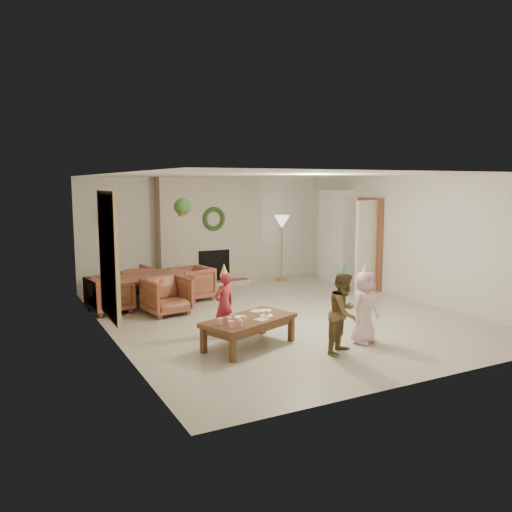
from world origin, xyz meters
TOP-DOWN VIEW (x-y plane):
  - floor at (0.00, 0.00)m, footprint 7.00×7.00m
  - ceiling at (0.00, 0.00)m, footprint 7.00×7.00m
  - wall_back at (0.00, 3.50)m, footprint 7.00×0.00m
  - wall_front at (0.00, -3.50)m, footprint 7.00×0.00m
  - wall_left at (-3.00, 0.00)m, footprint 0.00×7.00m
  - wall_right at (3.00, 0.00)m, footprint 0.00×7.00m
  - fireplace_mass at (0.00, 3.30)m, footprint 2.50×0.40m
  - fireplace_hearth at (0.00, 2.95)m, footprint 1.60×0.30m
  - fireplace_firebox at (0.00, 3.12)m, footprint 0.75×0.12m
  - fireplace_wreath at (0.00, 3.07)m, footprint 0.54×0.10m
  - floor_lamp_base at (1.75, 3.00)m, footprint 0.30×0.30m
  - floor_lamp_post at (1.75, 3.00)m, footprint 0.03×0.03m
  - floor_lamp_shade at (1.75, 3.00)m, footprint 0.38×0.38m
  - bookshelf_carcass at (2.84, 2.30)m, footprint 0.30×1.00m
  - bookshelf_shelf_a at (2.82, 2.30)m, footprint 0.30×0.92m
  - bookshelf_shelf_b at (2.82, 2.30)m, footprint 0.30×0.92m
  - bookshelf_shelf_c at (2.82, 2.30)m, footprint 0.30×0.92m
  - bookshelf_shelf_d at (2.82, 2.30)m, footprint 0.30×0.92m
  - books_row_lower at (2.80, 2.15)m, footprint 0.20×0.40m
  - books_row_mid at (2.80, 2.35)m, footprint 0.20×0.44m
  - books_row_upper at (2.80, 2.20)m, footprint 0.20×0.36m
  - door_frame at (2.96, 1.20)m, footprint 0.05×0.86m
  - door_leaf at (2.58, 0.82)m, footprint 0.77×0.32m
  - curtain_panel at (-2.96, 0.20)m, footprint 0.06×1.20m
  - dining_table at (-1.92, 1.78)m, footprint 1.88×1.25m
  - dining_chair_near at (-1.79, 1.02)m, footprint 0.84×0.85m
  - dining_chair_far at (-2.05, 2.53)m, footprint 0.84×0.85m
  - dining_chair_left at (-2.68, 1.65)m, footprint 0.85×0.84m
  - dining_chair_right at (-0.98, 1.94)m, footprint 0.85×0.84m
  - hanging_plant_cord at (-1.30, 1.50)m, footprint 0.01×0.01m
  - hanging_plant_pot at (-1.30, 1.50)m, footprint 0.16×0.16m
  - hanging_plant_foliage at (-1.30, 1.50)m, footprint 0.32×0.32m
  - coffee_table_top at (-1.32, -1.35)m, footprint 1.55×1.15m
  - coffee_table_apron at (-1.32, -1.35)m, footprint 1.41×1.01m
  - coffee_leg_fl at (-1.80, -1.84)m, footprint 0.10×0.10m
  - coffee_leg_fr at (-0.62, -1.38)m, footprint 0.10×0.10m
  - coffee_leg_bl at (-2.01, -1.31)m, footprint 0.10×0.10m
  - coffee_leg_br at (-0.83, -0.85)m, footprint 0.10×0.10m
  - cup_a at (-1.76, -1.69)m, footprint 0.10×0.10m
  - cup_b at (-1.83, -1.49)m, footprint 0.10×0.10m
  - cup_c at (-1.62, -1.69)m, footprint 0.10×0.10m
  - cup_d at (-1.70, -1.49)m, footprint 0.10×0.10m
  - cup_e at (-1.51, -1.56)m, footprint 0.10×0.10m
  - cup_f at (-1.59, -1.36)m, footprint 0.10×0.10m
  - plate_a at (-1.41, -1.25)m, footprint 0.25×0.25m
  - plate_b at (-1.03, -1.35)m, footprint 0.25×0.25m
  - plate_c at (-0.90, -1.07)m, footprint 0.25×0.25m
  - food_scoop at (-1.03, -1.35)m, footprint 0.10×0.10m
  - napkin_left at (-1.20, -1.51)m, footprint 0.21×0.21m
  - napkin_right at (-1.03, -1.03)m, footprint 0.21×0.21m
  - child_red at (-1.43, -0.73)m, footprint 0.42×0.34m
  - party_hat_red at (-1.43, -0.73)m, footprint 0.15×0.15m
  - child_plaid at (-0.25, -2.17)m, footprint 0.70×0.65m
  - party_hat_plaid at (-0.25, -2.17)m, footprint 0.16×0.16m
  - child_pink at (0.30, -1.96)m, footprint 0.61×0.48m
  - party_hat_pink at (0.30, -1.96)m, footprint 0.16×0.16m

SIDE VIEW (x-z plane):
  - floor at x=0.00m, z-range 0.00..0.00m
  - floor_lamp_base at x=1.75m, z-range 0.00..0.03m
  - fireplace_hearth at x=0.00m, z-range 0.00..0.12m
  - coffee_leg_fl at x=-1.80m, z-range 0.00..0.36m
  - coffee_leg_fr at x=-0.62m, z-range 0.00..0.36m
  - coffee_leg_bl at x=-2.01m, z-range 0.00..0.36m
  - coffee_leg_br at x=-0.83m, z-range 0.00..0.36m
  - dining_table at x=-1.92m, z-range 0.00..0.61m
  - coffee_table_apron at x=-1.32m, z-range 0.28..0.36m
  - dining_chair_near at x=-1.79m, z-range 0.00..0.68m
  - dining_chair_far at x=-2.05m, z-range 0.00..0.68m
  - dining_chair_left at x=-2.68m, z-range 0.00..0.68m
  - dining_chair_right at x=-0.98m, z-range 0.00..0.68m
  - coffee_table_top at x=-1.32m, z-range 0.36..0.43m
  - napkin_left at x=-1.20m, z-range 0.43..0.43m
  - napkin_right at x=-1.03m, z-range 0.43..0.43m
  - plate_a at x=-1.41m, z-range 0.43..0.44m
  - plate_b at x=-1.03m, z-range 0.43..0.44m
  - plate_c at x=-0.90m, z-range 0.43..0.44m
  - fireplace_firebox at x=0.00m, z-range 0.07..0.82m
  - bookshelf_shelf_a at x=2.82m, z-range 0.43..0.47m
  - food_scoop at x=-1.03m, z-range 0.44..0.51m
  - cup_a at x=-1.76m, z-range 0.43..0.52m
  - cup_b at x=-1.83m, z-range 0.43..0.52m
  - cup_c at x=-1.62m, z-range 0.43..0.52m
  - cup_d at x=-1.70m, z-range 0.43..0.52m
  - cup_e at x=-1.51m, z-range 0.43..0.52m
  - cup_f at x=-1.59m, z-range 0.43..0.52m
  - child_red at x=-1.43m, z-range 0.00..1.01m
  - child_pink at x=0.30m, z-range 0.00..1.09m
  - child_plaid at x=-0.25m, z-range 0.00..1.15m
  - books_row_lower at x=2.80m, z-range 0.47..0.71m
  - floor_lamp_post at x=1.75m, z-range 0.03..1.45m
  - bookshelf_shelf_b at x=2.82m, z-range 0.83..0.86m
  - books_row_mid at x=2.80m, z-range 0.87..1.11m
  - door_leaf at x=2.58m, z-range 0.00..2.00m
  - door_frame at x=2.96m, z-range 0.00..2.04m
  - party_hat_red at x=-1.43m, z-range 0.96..1.15m
  - bookshelf_carcass at x=2.84m, z-range 0.00..2.20m
  - party_hat_pink at x=0.30m, z-range 1.03..1.23m
  - party_hat_plaid at x=-0.25m, z-range 1.09..1.28m
  - wall_back at x=0.00m, z-range -2.25..4.75m
  - wall_front at x=0.00m, z-range -2.25..4.75m
  - wall_left at x=-3.00m, z-range -2.25..4.75m
  - wall_right at x=3.00m, z-range -2.25..4.75m
  - fireplace_mass at x=0.00m, z-range 0.00..2.50m
  - bookshelf_shelf_c at x=2.82m, z-range 1.24..1.26m
  - curtain_panel at x=-2.96m, z-range 0.25..2.25m
  - books_row_upper at x=2.80m, z-range 1.27..1.49m
  - floor_lamp_shade at x=1.75m, z-range 1.27..1.59m
  - fireplace_wreath at x=0.00m, z-range 1.28..1.82m
  - bookshelf_shelf_d at x=2.82m, z-range 1.64..1.66m
  - hanging_plant_pot at x=-1.30m, z-range 1.74..1.86m
  - hanging_plant_foliage at x=-1.30m, z-range 1.76..2.08m
  - hanging_plant_cord at x=-1.30m, z-range 1.80..2.50m
  - ceiling at x=0.00m, z-range 2.50..2.50m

